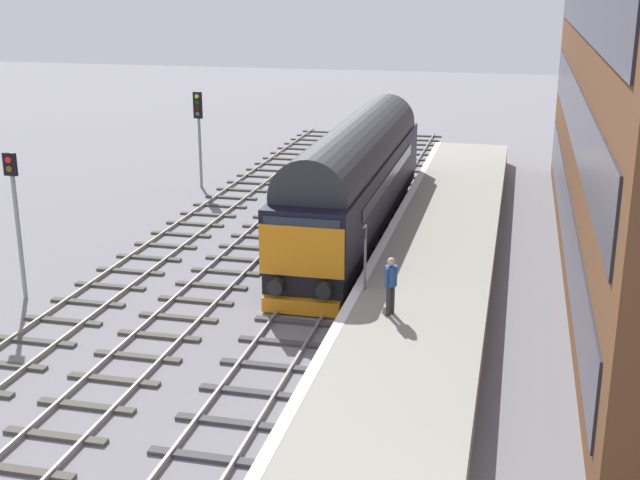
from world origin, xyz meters
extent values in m
plane|color=slate|center=(0.00, 0.00, 0.00)|extent=(140.00, 140.00, 0.00)
cube|color=gray|center=(-0.72, 0.00, 0.07)|extent=(0.07, 60.00, 0.15)
cube|color=gray|center=(0.72, 0.00, 0.07)|extent=(0.07, 60.00, 0.15)
cube|color=#404043|center=(0.00, -10.77, 0.04)|extent=(2.50, 0.26, 0.09)
cube|color=#404043|center=(0.00, -9.23, 0.04)|extent=(2.50, 0.26, 0.09)
cube|color=#404043|center=(0.00, -7.69, 0.04)|extent=(2.50, 0.26, 0.09)
cube|color=#404043|center=(0.00, -6.15, 0.04)|extent=(2.50, 0.26, 0.09)
cube|color=#404043|center=(0.00, -4.62, 0.04)|extent=(2.50, 0.26, 0.09)
cube|color=#404043|center=(0.00, -3.08, 0.04)|extent=(2.50, 0.26, 0.09)
cube|color=#404043|center=(0.00, -1.54, 0.04)|extent=(2.50, 0.26, 0.09)
cube|color=#404043|center=(0.00, 0.00, 0.04)|extent=(2.50, 0.26, 0.09)
cube|color=#404043|center=(0.00, 1.54, 0.04)|extent=(2.50, 0.26, 0.09)
cube|color=#404043|center=(0.00, 3.08, 0.04)|extent=(2.50, 0.26, 0.09)
cube|color=#404043|center=(0.00, 4.62, 0.04)|extent=(2.50, 0.26, 0.09)
cube|color=#404043|center=(0.00, 6.15, 0.04)|extent=(2.50, 0.26, 0.09)
cube|color=#404043|center=(0.00, 7.69, 0.04)|extent=(2.50, 0.26, 0.09)
cube|color=#404043|center=(0.00, 9.23, 0.04)|extent=(2.50, 0.26, 0.09)
cube|color=#404043|center=(0.00, 10.77, 0.04)|extent=(2.50, 0.26, 0.09)
cube|color=#404043|center=(0.00, 12.31, 0.04)|extent=(2.50, 0.26, 0.09)
cube|color=#404043|center=(0.00, 13.85, 0.04)|extent=(2.50, 0.26, 0.09)
cube|color=#404043|center=(0.00, 15.38, 0.04)|extent=(2.50, 0.26, 0.09)
cube|color=#404043|center=(0.00, 16.92, 0.04)|extent=(2.50, 0.26, 0.09)
cube|color=#404043|center=(0.00, 18.46, 0.04)|extent=(2.50, 0.26, 0.09)
cube|color=#404043|center=(0.00, 20.00, 0.04)|extent=(2.50, 0.26, 0.09)
cube|color=#404043|center=(0.00, 21.54, 0.04)|extent=(2.50, 0.26, 0.09)
cube|color=#404043|center=(0.00, 23.08, 0.04)|extent=(2.50, 0.26, 0.09)
cube|color=#404043|center=(0.00, 24.62, 0.04)|extent=(2.50, 0.26, 0.09)
cube|color=#404043|center=(0.00, 26.15, 0.04)|extent=(2.50, 0.26, 0.09)
cube|color=#404043|center=(0.00, 27.69, 0.04)|extent=(2.50, 0.26, 0.09)
cube|color=#404043|center=(0.00, 29.23, 0.04)|extent=(2.50, 0.26, 0.09)
cube|color=gray|center=(-4.26, 0.00, 0.07)|extent=(0.07, 60.00, 0.15)
cube|color=gray|center=(-2.83, 0.00, 0.07)|extent=(0.07, 60.00, 0.15)
cube|color=#4B473E|center=(-3.55, -12.14, 0.04)|extent=(2.50, 0.26, 0.09)
cube|color=#4B473E|center=(-3.55, -10.71, 0.04)|extent=(2.50, 0.26, 0.09)
cube|color=#4B473E|center=(-3.55, -9.29, 0.04)|extent=(2.50, 0.26, 0.09)
cube|color=#4B473E|center=(-3.55, -7.86, 0.04)|extent=(2.50, 0.26, 0.09)
cube|color=#4B473E|center=(-3.55, -6.43, 0.04)|extent=(2.50, 0.26, 0.09)
cube|color=#4B473E|center=(-3.55, -5.00, 0.04)|extent=(2.50, 0.26, 0.09)
cube|color=#4B473E|center=(-3.55, -3.57, 0.04)|extent=(2.50, 0.26, 0.09)
cube|color=#4B473E|center=(-3.55, -2.14, 0.04)|extent=(2.50, 0.26, 0.09)
cube|color=#4B473E|center=(-3.55, -0.71, 0.04)|extent=(2.50, 0.26, 0.09)
cube|color=#4B473E|center=(-3.55, 0.71, 0.04)|extent=(2.50, 0.26, 0.09)
cube|color=#4B473E|center=(-3.55, 2.14, 0.04)|extent=(2.50, 0.26, 0.09)
cube|color=#4B473E|center=(-3.55, 3.57, 0.04)|extent=(2.50, 0.26, 0.09)
cube|color=#4B473E|center=(-3.55, 5.00, 0.04)|extent=(2.50, 0.26, 0.09)
cube|color=#4B473E|center=(-3.55, 6.43, 0.04)|extent=(2.50, 0.26, 0.09)
cube|color=#4B473E|center=(-3.55, 7.86, 0.04)|extent=(2.50, 0.26, 0.09)
cube|color=#4B473E|center=(-3.55, 9.29, 0.04)|extent=(2.50, 0.26, 0.09)
cube|color=#4B473E|center=(-3.55, 10.71, 0.04)|extent=(2.50, 0.26, 0.09)
cube|color=#4B473E|center=(-3.55, 12.14, 0.04)|extent=(2.50, 0.26, 0.09)
cube|color=#4B473E|center=(-3.55, 13.57, 0.04)|extent=(2.50, 0.26, 0.09)
cube|color=#4B473E|center=(-3.55, 15.00, 0.04)|extent=(2.50, 0.26, 0.09)
cube|color=#4B473E|center=(-3.55, 16.43, 0.04)|extent=(2.50, 0.26, 0.09)
cube|color=#4B473E|center=(-3.55, 17.86, 0.04)|extent=(2.50, 0.26, 0.09)
cube|color=#4B473E|center=(-3.55, 19.29, 0.04)|extent=(2.50, 0.26, 0.09)
cube|color=#4B473E|center=(-3.55, 20.71, 0.04)|extent=(2.50, 0.26, 0.09)
cube|color=#4B473E|center=(-3.55, 22.14, 0.04)|extent=(2.50, 0.26, 0.09)
cube|color=#4B473E|center=(-3.55, 23.57, 0.04)|extent=(2.50, 0.26, 0.09)
cube|color=#4B473E|center=(-3.55, 25.00, 0.04)|extent=(2.50, 0.26, 0.09)
cube|color=#4B473E|center=(-3.55, 26.43, 0.04)|extent=(2.50, 0.26, 0.09)
cube|color=#4B473E|center=(-3.55, 27.86, 0.04)|extent=(2.50, 0.26, 0.09)
cube|color=#4B473E|center=(-3.55, 29.29, 0.04)|extent=(2.50, 0.26, 0.09)
cube|color=gray|center=(-7.54, 0.00, 0.07)|extent=(0.07, 60.00, 0.15)
cube|color=gray|center=(-6.11, 0.00, 0.07)|extent=(0.07, 60.00, 0.15)
cube|color=#474940|center=(-6.82, -7.69, 0.04)|extent=(2.50, 0.26, 0.09)
cube|color=#474940|center=(-6.82, -6.15, 0.04)|extent=(2.50, 0.26, 0.09)
cube|color=#474940|center=(-6.82, -4.62, 0.04)|extent=(2.50, 0.26, 0.09)
cube|color=#474940|center=(-6.82, -3.08, 0.04)|extent=(2.50, 0.26, 0.09)
cube|color=#474940|center=(-6.82, -1.54, 0.04)|extent=(2.50, 0.26, 0.09)
cube|color=#474940|center=(-6.82, 0.00, 0.04)|extent=(2.50, 0.26, 0.09)
cube|color=#474940|center=(-6.82, 1.54, 0.04)|extent=(2.50, 0.26, 0.09)
cube|color=#474940|center=(-6.82, 3.08, 0.04)|extent=(2.50, 0.26, 0.09)
cube|color=#474940|center=(-6.82, 4.62, 0.04)|extent=(2.50, 0.26, 0.09)
cube|color=#474940|center=(-6.82, 6.15, 0.04)|extent=(2.50, 0.26, 0.09)
cube|color=#474940|center=(-6.82, 7.69, 0.04)|extent=(2.50, 0.26, 0.09)
cube|color=#474940|center=(-6.82, 9.23, 0.04)|extent=(2.50, 0.26, 0.09)
cube|color=#474940|center=(-6.82, 10.77, 0.04)|extent=(2.50, 0.26, 0.09)
cube|color=#474940|center=(-6.82, 12.31, 0.04)|extent=(2.50, 0.26, 0.09)
cube|color=#474940|center=(-6.82, 13.85, 0.04)|extent=(2.50, 0.26, 0.09)
cube|color=#474940|center=(-6.82, 15.38, 0.04)|extent=(2.50, 0.26, 0.09)
cube|color=#474940|center=(-6.82, 16.92, 0.04)|extent=(2.50, 0.26, 0.09)
cube|color=#474940|center=(-6.82, 18.46, 0.04)|extent=(2.50, 0.26, 0.09)
cube|color=#474940|center=(-6.82, 20.00, 0.04)|extent=(2.50, 0.26, 0.09)
cube|color=#474940|center=(-6.82, 21.54, 0.04)|extent=(2.50, 0.26, 0.09)
cube|color=#474940|center=(-6.82, 23.08, 0.04)|extent=(2.50, 0.26, 0.09)
cube|color=#474940|center=(-6.82, 24.62, 0.04)|extent=(2.50, 0.26, 0.09)
cube|color=#474940|center=(-6.82, 26.15, 0.04)|extent=(2.50, 0.26, 0.09)
cube|color=#474940|center=(-6.82, 27.69, 0.04)|extent=(2.50, 0.26, 0.09)
cube|color=#474940|center=(-6.82, 29.23, 0.04)|extent=(2.50, 0.26, 0.09)
cube|color=gray|center=(3.60, 0.00, 0.50)|extent=(4.00, 44.00, 1.00)
cube|color=white|center=(1.75, 0.00, 1.00)|extent=(0.30, 44.00, 0.01)
cube|color=#2C2B39|center=(7.92, 4.21, 1.97)|extent=(0.06, 29.20, 2.00)
cube|color=#2C2B39|center=(7.92, 4.21, 5.55)|extent=(0.06, 29.20, 2.00)
cube|color=#2C2B39|center=(7.92, 4.21, 9.12)|extent=(0.06, 29.20, 2.00)
cube|color=black|center=(0.00, 6.27, 0.82)|extent=(2.56, 17.12, 0.60)
cube|color=black|center=(0.00, 6.27, 2.17)|extent=(2.70, 17.12, 2.10)
cylinder|color=#2B2D32|center=(0.00, 6.27, 3.40)|extent=(2.56, 15.75, 2.57)
cube|color=orange|center=(0.00, -2.33, 2.02)|extent=(2.65, 0.08, 1.58)
cube|color=#232D3D|center=(0.00, -2.31, 2.75)|extent=(2.38, 0.04, 0.64)
cube|color=#232D3D|center=(1.37, 6.27, 2.47)|extent=(0.04, 11.99, 0.44)
cylinder|color=black|center=(-0.75, -2.54, 0.92)|extent=(0.48, 0.35, 0.48)
cylinder|color=black|center=(0.75, -2.54, 0.92)|extent=(0.48, 0.35, 0.48)
cube|color=orange|center=(0.00, -2.39, 0.29)|extent=(2.43, 0.36, 0.47)
cylinder|color=black|center=(0.00, -0.82, 0.52)|extent=(1.64, 1.04, 1.04)
cylinder|color=black|center=(0.00, 0.28, 0.52)|extent=(1.64, 1.04, 1.04)
cylinder|color=black|center=(0.00, 1.38, 0.52)|extent=(1.64, 1.04, 1.04)
cylinder|color=black|center=(0.00, 11.17, 0.52)|extent=(1.64, 1.04, 1.04)
cylinder|color=black|center=(0.00, 12.27, 0.52)|extent=(1.64, 1.04, 1.04)
cylinder|color=black|center=(0.00, 13.37, 0.52)|extent=(1.64, 1.04, 1.04)
cylinder|color=gray|center=(-9.00, -3.11, 2.39)|extent=(0.14, 0.14, 4.78)
cube|color=black|center=(-9.00, -3.17, 4.43)|extent=(0.44, 0.10, 0.71)
cylinder|color=red|center=(-9.00, -3.23, 4.58)|extent=(0.20, 0.06, 0.20)
cylinder|color=#53470A|center=(-9.00, -3.23, 4.30)|extent=(0.20, 0.06, 0.20)
cylinder|color=gray|center=(-9.00, 12.61, 2.35)|extent=(0.14, 0.14, 4.70)
cube|color=black|center=(-9.00, 12.55, 4.07)|extent=(0.44, 0.10, 1.27)
cylinder|color=yellow|center=(-9.00, 12.49, 4.50)|extent=(0.20, 0.06, 0.20)
cylinder|color=#0A3E13|center=(-9.00, 12.49, 4.22)|extent=(0.20, 0.06, 0.20)
cylinder|color=#500807|center=(-9.00, 12.49, 3.94)|extent=(0.20, 0.06, 0.20)
cylinder|color=#50504E|center=(-9.00, 12.49, 3.66)|extent=(0.20, 0.06, 0.20)
cylinder|color=slate|center=(1.96, -2.36, 1.98)|extent=(0.08, 0.08, 1.94)
cube|color=black|center=(1.93, -2.36, 2.77)|extent=(0.05, 0.44, 0.36)
cube|color=white|center=(1.90, -2.36, 2.77)|extent=(0.01, 0.20, 0.24)
cylinder|color=#332E30|center=(2.95, -4.24, 1.43)|extent=(0.13, 0.13, 0.84)
cylinder|color=#332E30|center=(3.04, -4.06, 1.43)|extent=(0.13, 0.13, 0.84)
cylinder|color=navy|center=(3.00, -4.15, 2.13)|extent=(0.45, 0.45, 0.56)
sphere|color=tan|center=(3.00, -4.15, 2.54)|extent=(0.22, 0.22, 0.22)
cylinder|color=navy|center=(2.91, -4.34, 2.13)|extent=(0.09, 0.09, 0.52)
cylinder|color=navy|center=(3.08, -3.96, 2.13)|extent=(0.09, 0.09, 0.52)
camera|label=1|loc=(6.10, -25.65, 9.84)|focal=47.33mm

